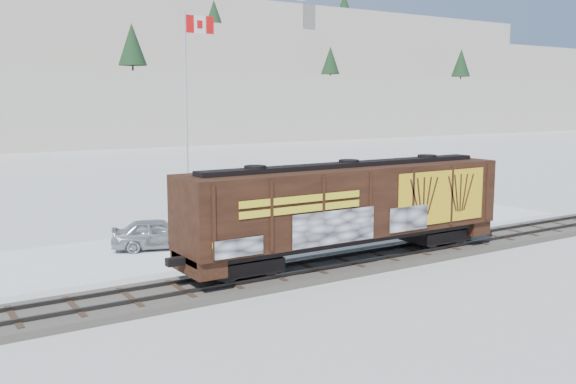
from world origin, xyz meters
TOP-DOWN VIEW (x-y plane):
  - ground at (0.00, 0.00)m, footprint 500.00×500.00m
  - rail_track at (0.00, 0.00)m, footprint 50.00×3.40m
  - parking_strip at (0.00, 7.50)m, footprint 40.00×8.00m
  - hopper_railcar at (0.13, -0.01)m, footprint 15.92×3.06m
  - flagpole at (-2.11, 12.21)m, footprint 2.30×0.90m
  - car_silver at (-5.81, 7.88)m, footprint 4.95×3.17m
  - car_white at (-3.28, 6.57)m, footprint 4.45×2.56m
  - car_dark at (4.47, 5.53)m, footprint 5.01×2.69m

SIDE VIEW (x-z plane):
  - ground at x=0.00m, z-range 0.00..0.00m
  - parking_strip at x=0.00m, z-range 0.00..0.03m
  - rail_track at x=0.00m, z-range -0.07..0.36m
  - car_dark at x=4.47m, z-range 0.03..1.41m
  - car_white at x=-3.28m, z-range 0.03..1.42m
  - car_silver at x=-5.81m, z-range 0.03..1.60m
  - hopper_railcar at x=0.13m, z-range 0.67..4.99m
  - flagpole at x=-2.11m, z-range -1.56..10.92m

